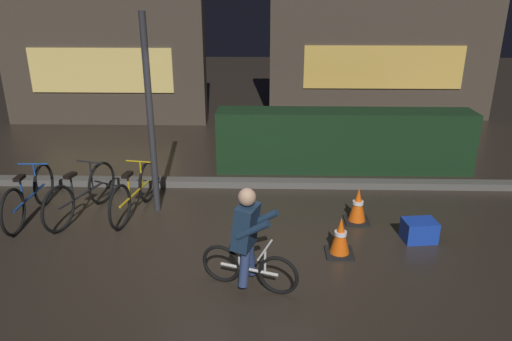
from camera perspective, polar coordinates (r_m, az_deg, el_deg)
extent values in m
plane|color=#2D261E|center=(6.47, -1.93, -9.36)|extent=(40.00, 40.00, 0.00)
cube|color=#56544F|center=(8.42, -1.08, -1.50)|extent=(12.00, 0.24, 0.12)
cube|color=black|center=(9.20, 10.44, 3.55)|extent=(4.80, 0.70, 1.16)
cube|color=#42382D|center=(12.82, -18.18, 15.59)|extent=(5.13, 0.50, 4.64)
cube|color=#F2D172|center=(12.66, -18.11, 11.34)|extent=(3.59, 0.04, 1.10)
cube|color=#42382D|center=(13.15, 15.21, 16.61)|extent=(5.88, 0.50, 4.92)
cube|color=#E5B751|center=(13.00, 15.04, 11.86)|extent=(4.12, 0.04, 1.10)
cylinder|color=#2D2D33|center=(7.22, -12.57, 6.23)|extent=(0.10, 0.10, 2.99)
torus|color=black|center=(8.34, -24.11, -1.53)|extent=(0.06, 0.68, 0.68)
torus|color=black|center=(7.50, -27.13, -4.47)|extent=(0.06, 0.68, 0.68)
cylinder|color=#19479E|center=(7.91, -25.54, -2.92)|extent=(0.06, 1.02, 0.04)
cylinder|color=#19479E|center=(7.70, -26.30, -2.14)|extent=(0.03, 0.03, 0.38)
cube|color=black|center=(7.63, -26.53, -0.81)|extent=(0.10, 0.20, 0.05)
cylinder|color=#19479E|center=(8.07, -24.96, -0.73)|extent=(0.03, 0.03, 0.43)
cylinder|color=#19479E|center=(8.00, -25.19, 0.71)|extent=(0.46, 0.03, 0.02)
torus|color=black|center=(8.06, -18.01, -1.42)|extent=(0.24, 0.68, 0.69)
torus|color=black|center=(7.32, -22.61, -4.29)|extent=(0.24, 0.68, 0.69)
cylinder|color=black|center=(7.68, -20.20, -2.79)|extent=(0.32, 1.00, 0.04)
cylinder|color=black|center=(7.48, -21.20, -1.94)|extent=(0.03, 0.03, 0.39)
cube|color=black|center=(7.41, -21.39, -0.55)|extent=(0.15, 0.22, 0.05)
cylinder|color=black|center=(7.81, -19.15, -0.54)|extent=(0.03, 0.03, 0.44)
cylinder|color=black|center=(7.73, -19.34, 0.97)|extent=(0.45, 0.15, 0.02)
torus|color=black|center=(7.94, -12.84, -1.30)|extent=(0.16, 0.67, 0.67)
torus|color=black|center=(7.11, -16.01, -4.25)|extent=(0.16, 0.67, 0.67)
cylinder|color=gold|center=(7.52, -14.34, -2.69)|extent=(0.20, 0.99, 0.04)
cylinder|color=gold|center=(7.31, -15.04, -1.87)|extent=(0.03, 0.03, 0.38)
cube|color=black|center=(7.24, -15.17, -0.49)|extent=(0.13, 0.21, 0.05)
cylinder|color=gold|center=(7.67, -13.62, -0.45)|extent=(0.03, 0.03, 0.42)
cylinder|color=gold|center=(7.60, -13.76, 1.04)|extent=(0.46, 0.10, 0.02)
cube|color=black|center=(6.43, 9.95, -9.71)|extent=(0.36, 0.36, 0.03)
cone|color=#EA560F|center=(6.31, 10.10, -7.63)|extent=(0.26, 0.26, 0.50)
cylinder|color=white|center=(6.29, 10.12, -7.42)|extent=(0.16, 0.16, 0.05)
cube|color=black|center=(7.32, 11.97, -5.91)|extent=(0.36, 0.36, 0.03)
cone|color=#EA560F|center=(7.21, 12.13, -3.97)|extent=(0.26, 0.26, 0.51)
cylinder|color=white|center=(7.20, 12.14, -3.78)|extent=(0.16, 0.16, 0.05)
cube|color=#193DB7|center=(6.97, 18.99, -6.82)|extent=(0.47, 0.37, 0.30)
torus|color=black|center=(5.48, 2.68, -12.45)|extent=(0.47, 0.20, 0.48)
torus|color=black|center=(5.70, -4.19, -11.07)|extent=(0.47, 0.20, 0.48)
cylinder|color=silver|center=(5.58, -0.83, -11.77)|extent=(0.68, 0.26, 0.04)
cylinder|color=silver|center=(5.55, -2.04, -10.37)|extent=(0.03, 0.03, 0.26)
cube|color=black|center=(5.48, -2.06, -9.19)|extent=(0.22, 0.16, 0.05)
cylinder|color=silver|center=(5.44, 1.09, -10.83)|extent=(0.03, 0.03, 0.30)
cylinder|color=silver|center=(5.37, 1.10, -9.48)|extent=(0.17, 0.44, 0.02)
cylinder|color=navy|center=(5.63, -0.65, -10.71)|extent=(0.17, 0.23, 0.42)
cylinder|color=navy|center=(5.48, -1.42, -11.73)|extent=(0.17, 0.23, 0.42)
cube|color=#192D47|center=(5.32, -1.27, -6.74)|extent=(0.35, 0.39, 0.54)
sphere|color=tan|center=(5.16, -1.09, -3.22)|extent=(0.20, 0.20, 0.20)
cylinder|color=#192D47|center=(5.37, 0.68, -5.86)|extent=(0.40, 0.21, 0.29)
cylinder|color=#192D47|center=(5.14, -0.39, -7.17)|extent=(0.40, 0.21, 0.29)
ellipsoid|color=brown|center=(5.53, -1.07, -6.20)|extent=(0.35, 0.26, 0.24)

